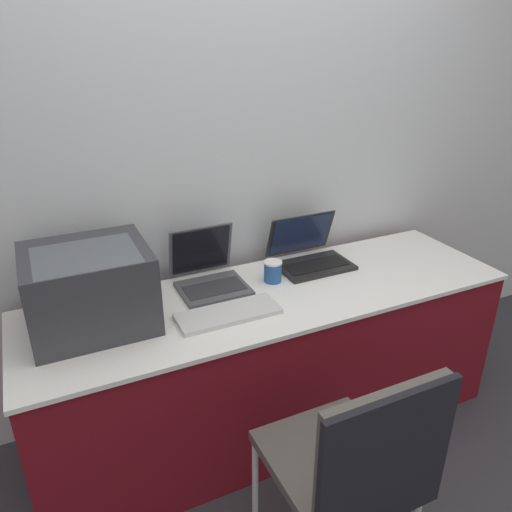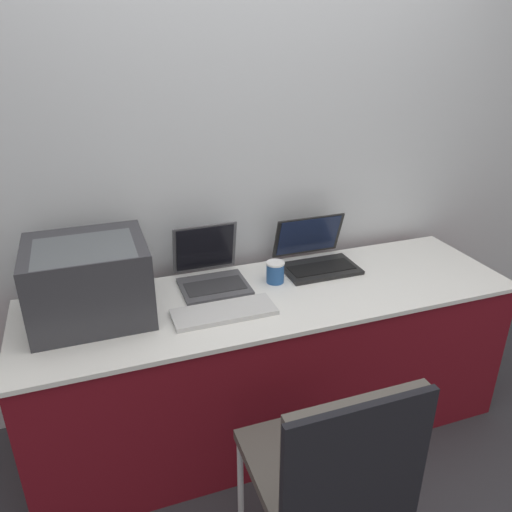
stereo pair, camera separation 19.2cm
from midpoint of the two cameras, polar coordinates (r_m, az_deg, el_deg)
name	(u,v)px [view 1 (the left image)]	position (r m, az deg, el deg)	size (l,w,h in m)	color
ground_plane	(302,465)	(2.46, 2.93, -22.85)	(14.00, 14.00, 0.00)	#333338
wall_back	(234,148)	(2.40, -4.93, 12.21)	(8.00, 0.05, 2.60)	silver
table	(272,361)	(2.42, -0.46, -11.92)	(2.19, 0.65, 0.74)	maroon
printer	(89,286)	(2.05, -21.11, -3.26)	(0.46, 0.40, 0.32)	#333338
laptop_left	(209,274)	(2.28, -7.84, -2.13)	(0.30, 0.31, 0.26)	#4C4C51
laptop_right	(309,254)	(2.48, 3.94, 0.20)	(0.36, 0.30, 0.23)	black
external_keyboard	(228,314)	(2.06, -5.87, -6.62)	(0.43, 0.16, 0.02)	silver
coffee_cup	(273,271)	(2.30, -0.45, -1.81)	(0.09, 0.09, 0.10)	#285699
chair	(359,462)	(1.70, 8.25, -22.39)	(0.46, 0.49, 0.92)	#4C4742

